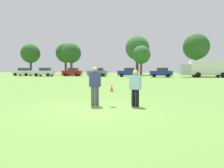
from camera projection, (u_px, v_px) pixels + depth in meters
name	position (u px, v px, depth m)	size (l,w,h in m)	color
ground_plane	(90.00, 109.00, 8.61)	(160.53, 160.53, 0.00)	#608C3D
player_thrower	(95.00, 84.00, 9.28)	(0.55, 0.45, 1.70)	#4C4C51
player_defender	(135.00, 86.00, 9.15)	(0.52, 0.39, 1.57)	black
frisbee	(111.00, 84.00, 9.30)	(0.27, 0.27, 0.07)	white
traffic_cone	(112.00, 88.00, 15.40)	(0.32, 0.32, 0.48)	#D8590C
parked_car_near_left	(23.00, 72.00, 49.21)	(4.31, 2.43, 1.82)	silver
parked_car_mid_left	(44.00, 72.00, 45.83)	(4.31, 2.43, 1.82)	silver
parked_car_center	(72.00, 72.00, 47.57)	(4.31, 2.43, 1.82)	maroon
parked_car_mid_right	(98.00, 72.00, 45.29)	(4.31, 2.43, 1.82)	slate
parked_car_near_right	(128.00, 72.00, 43.47)	(4.31, 2.43, 1.82)	navy
parked_car_far_right	(161.00, 72.00, 41.37)	(4.31, 2.43, 1.82)	navy
box_truck	(205.00, 68.00, 40.40)	(8.64, 3.38, 3.18)	white
tree_west_oak	(30.00, 54.00, 57.10)	(5.06, 5.06, 8.22)	brown
tree_west_maple	(66.00, 53.00, 58.97)	(5.31, 5.31, 8.63)	brown
tree_center_elm	(71.00, 53.00, 53.51)	(4.89, 4.89, 7.95)	brown
tree_east_birch	(137.00, 48.00, 55.86)	(6.22, 6.22, 10.12)	brown
tree_east_oak	(141.00, 55.00, 53.04)	(4.54, 4.54, 7.37)	brown
tree_far_east_pine	(196.00, 47.00, 49.30)	(5.93, 5.93, 9.63)	brown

